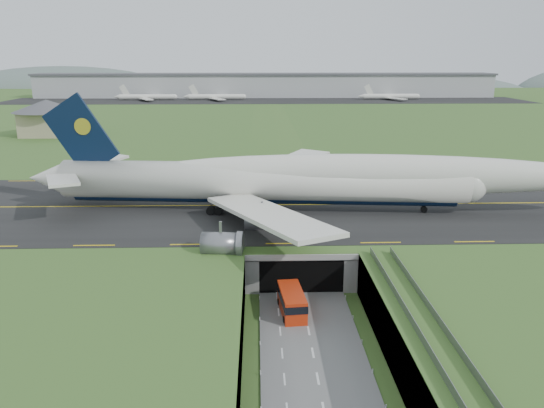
{
  "coord_description": "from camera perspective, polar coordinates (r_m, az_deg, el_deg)",
  "views": [
    {
      "loc": [
        -6.18,
        -61.27,
        32.79
      ],
      "look_at": [
        -3.85,
        20.0,
        9.99
      ],
      "focal_mm": 35.0,
      "sensor_mm": 36.0,
      "label": 1
    }
  ],
  "objects": [
    {
      "name": "ground",
      "position": [
        69.76,
        3.72,
        -12.4
      ],
      "size": [
        900.0,
        900.0,
        0.0
      ],
      "primitive_type": "plane",
      "color": "#375F26",
      "rests_on": "ground"
    },
    {
      "name": "airfield_deck",
      "position": [
        68.4,
        3.77,
        -10.19
      ],
      "size": [
        800.0,
        800.0,
        6.0
      ],
      "primitive_type": "cube",
      "color": "gray",
      "rests_on": "ground"
    },
    {
      "name": "trench_road",
      "position": [
        63.23,
        4.36,
        -15.52
      ],
      "size": [
        12.0,
        75.0,
        0.2
      ],
      "primitive_type": "cube",
      "color": "slate",
      "rests_on": "ground"
    },
    {
      "name": "taxiway",
      "position": [
        98.17,
        2.03,
        -0.13
      ],
      "size": [
        800.0,
        44.0,
        0.18
      ],
      "primitive_type": "cube",
      "color": "black",
      "rests_on": "airfield_deck"
    },
    {
      "name": "tunnel_portal",
      "position": [
        83.58,
        2.71,
        -4.99
      ],
      "size": [
        17.0,
        22.3,
        6.0
      ],
      "color": "gray",
      "rests_on": "ground"
    },
    {
      "name": "guideway",
      "position": [
        53.17,
        18.23,
        -16.31
      ],
      "size": [
        3.0,
        53.0,
        7.05
      ],
      "color": "#A8A8A3",
      "rests_on": "ground"
    },
    {
      "name": "jumbo_jet",
      "position": [
        93.27,
        3.45,
        2.6
      ],
      "size": [
        102.29,
        64.16,
        21.31
      ],
      "rotation": [
        0.0,
        0.0,
        -0.09
      ],
      "color": "silver",
      "rests_on": "ground"
    },
    {
      "name": "shuttle_tram",
      "position": [
        70.55,
        2.15,
        -10.47
      ],
      "size": [
        3.63,
        7.96,
        3.15
      ],
      "rotation": [
        0.0,
        0.0,
        0.1
      ],
      "color": "red",
      "rests_on": "ground"
    },
    {
      "name": "service_building",
      "position": [
        200.3,
        -23.02,
        8.86
      ],
      "size": [
        22.7,
        22.7,
        12.35
      ],
      "rotation": [
        0.0,
        0.0,
        0.0
      ],
      "color": "tan",
      "rests_on": "ground"
    },
    {
      "name": "cargo_terminal",
      "position": [
        361.22,
        -0.69,
        12.68
      ],
      "size": [
        320.0,
        67.0,
        15.6
      ],
      "color": "#B2B2B2",
      "rests_on": "ground"
    },
    {
      "name": "distant_hills",
      "position": [
        497.67,
        6.64,
        11.32
      ],
      "size": [
        700.0,
        91.0,
        60.0
      ],
      "color": "slate",
      "rests_on": "ground"
    }
  ]
}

